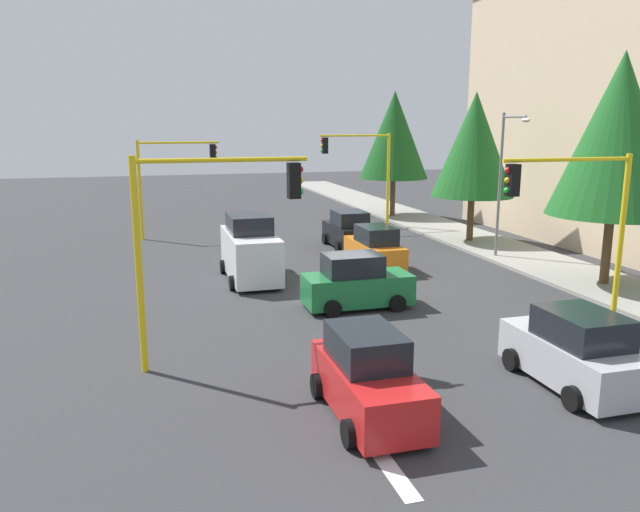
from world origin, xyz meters
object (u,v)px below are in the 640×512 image
Objects in this scene: car_red at (368,378)px; car_black at (349,231)px; tree_roadside_far at (394,135)px; car_green at (356,283)px; traffic_signal_near_right at (207,219)px; traffic_signal_far_left at (362,162)px; traffic_signal_near_left at (576,207)px; street_lamp_curbside at (505,170)px; car_orange at (375,249)px; delivery_van_white at (250,250)px; car_silver at (576,352)px; traffic_signal_far_right at (172,169)px; tree_roadside_mid at (474,145)px; tree_roadside_near at (618,135)px.

car_black is at bearing 162.82° from car_red.
tree_roadside_far is 22.72m from car_green.
traffic_signal_near_right is at bearing -31.10° from car_black.
traffic_signal_far_left is 1.07× the size of traffic_signal_near_left.
street_lamp_curbside reaches higher than traffic_signal_far_left.
car_orange is (-9.58, 8.39, -3.15)m from traffic_signal_near_right.
delivery_van_white reaches higher than car_silver.
traffic_signal_near_right is 1.19× the size of delivery_van_white.
traffic_signal_far_left is at bearing 141.00° from delivery_van_white.
traffic_signal_far_right is 23.00m from traffic_signal_near_left.
street_lamp_curbside reaches higher than delivery_van_white.
car_green is at bearing 30.20° from delivery_van_white.
tree_roadside_mid reaches higher than traffic_signal_near_left.
traffic_signal_far_left is at bearing 90.00° from traffic_signal_far_right.
tree_roadside_mid is at bearing -177.14° from tree_roadside_near.
street_lamp_curbside is 12.69m from delivery_van_white.
tree_roadside_mid is 2.04× the size of car_silver.
traffic_signal_far_left is 23.04m from traffic_signal_near_right.
traffic_signal_far_left is 5.70m from tree_roadside_far.
traffic_signal_far_left reaches higher than traffic_signal_far_right.
car_black is 1.00× the size of car_red.
traffic_signal_far_left reaches higher than car_orange.
tree_roadside_near is (20.00, 1.00, 0.35)m from tree_roadside_far.
traffic_signal_near_right is 1.47× the size of car_black.
tree_roadside_mid is at bearing 69.07° from traffic_signal_far_right.
tree_roadside_near is (10.00, 0.50, 0.70)m from tree_roadside_mid.
traffic_signal_near_left is 0.68× the size of tree_roadside_mid.
tree_roadside_near is 15.29m from delivery_van_white.
car_silver is (27.93, -6.58, -4.82)m from tree_roadside_far.
car_green and car_silver have the same top height.
car_black is (-10.61, -7.39, -5.17)m from tree_roadside_near.
tree_roadside_mid is (-14.00, 4.32, 1.43)m from traffic_signal_near_left.
traffic_signal_far_right is at bearing -110.93° from tree_roadside_mid.
tree_roadside_mid is 2.03× the size of car_orange.
street_lamp_curbside is 14.46m from tree_roadside_far.
traffic_signal_far_left is 17.36m from car_green.
traffic_signal_near_left is 1.43× the size of car_black.
traffic_signal_far_right reaches higher than delivery_van_white.
car_orange is at bearing 94.95° from delivery_van_white.
traffic_signal_far_left reaches higher than traffic_signal_near_left.
tree_roadside_mid is 9.65m from car_orange.
car_silver is (23.93, -2.82, -3.29)m from traffic_signal_far_left.
tree_roadside_mid is (6.00, 4.26, 1.19)m from traffic_signal_far_left.
delivery_van_white is (10.92, -8.84, -2.90)m from traffic_signal_far_left.
car_black and car_red have the same top height.
car_orange is at bearing 158.58° from car_red.
car_red is at bearing 37.26° from traffic_signal_near_right.
traffic_signal_far_right is 0.80× the size of street_lamp_curbside.
traffic_signal_near_right is 17.74m from street_lamp_curbside.
car_red is at bearing -17.18° from car_black.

